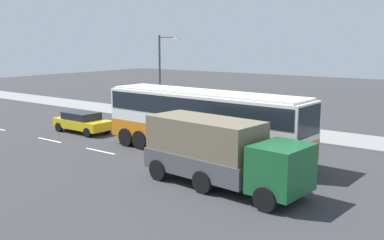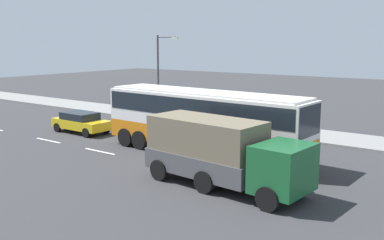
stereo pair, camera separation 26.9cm
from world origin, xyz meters
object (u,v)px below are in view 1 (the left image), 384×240
Objects in this scene: car_yellow_taxi at (82,122)px; pedestrian_near_curb at (250,114)px; street_lamp at (162,71)px; coach_bus at (204,116)px; cargo_truck at (220,151)px.

pedestrian_near_curb reaches higher than car_yellow_taxi.
pedestrian_near_curb is at bearing 14.32° from street_lamp.
car_yellow_taxi is 11.99m from pedestrian_near_curb.
coach_bus is 8.86m from pedestrian_near_curb.
pedestrian_near_curb is at bearing 118.92° from cargo_truck.
cargo_truck reaches higher than car_yellow_taxi.
street_lamp is at bearing 144.15° from cargo_truck.
cargo_truck reaches higher than pedestrian_near_curb.
cargo_truck is (3.67, -3.97, -0.64)m from coach_bus.
pedestrian_near_curb is 0.23× the size of street_lamp.
cargo_truck is 1.74× the size of car_yellow_taxi.
street_lamp is (1.56, 6.72, 3.23)m from car_yellow_taxi.
coach_bus is at bearing 137.68° from cargo_truck.
street_lamp is at bearing 77.73° from car_yellow_taxi.
cargo_truck is at bearing -40.81° from street_lamp.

